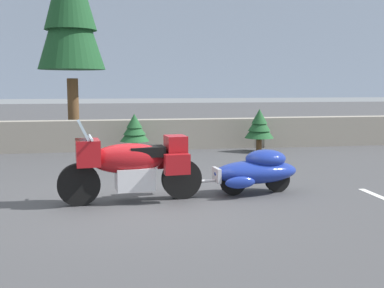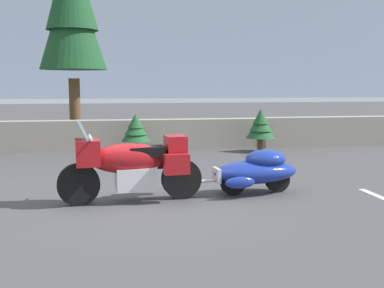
# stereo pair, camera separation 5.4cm
# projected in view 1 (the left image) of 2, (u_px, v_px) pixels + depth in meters

# --- Properties ---
(ground_plane) EXTENTS (80.00, 80.00, 0.00)m
(ground_plane) POSITION_uv_depth(u_px,v_px,m) (142.00, 202.00, 7.42)
(ground_plane) COLOR #424244
(stone_guard_wall) EXTENTS (24.00, 0.54, 0.89)m
(stone_guard_wall) POSITION_uv_depth(u_px,v_px,m) (134.00, 135.00, 13.36)
(stone_guard_wall) COLOR gray
(stone_guard_wall) RESTS_ON ground
(distant_ridgeline) EXTENTS (240.00, 80.00, 16.00)m
(distant_ridgeline) POSITION_uv_depth(u_px,v_px,m) (113.00, 56.00, 100.38)
(distant_ridgeline) COLOR #99A8BF
(distant_ridgeline) RESTS_ON ground
(touring_motorcycle) EXTENTS (2.31, 0.89, 1.33)m
(touring_motorcycle) POSITION_uv_depth(u_px,v_px,m) (131.00, 164.00, 7.38)
(touring_motorcycle) COLOR black
(touring_motorcycle) RESTS_ON ground
(car_shaped_trailer) EXTENTS (2.23, 0.87, 0.76)m
(car_shaped_trailer) POSITION_uv_depth(u_px,v_px,m) (256.00, 170.00, 7.99)
(car_shaped_trailer) COLOR black
(car_shaped_trailer) RESTS_ON ground
(pine_sapling_near) EXTENTS (0.81, 0.81, 1.20)m
(pine_sapling_near) POSITION_uv_depth(u_px,v_px,m) (259.00, 125.00, 12.94)
(pine_sapling_near) COLOR brown
(pine_sapling_near) RESTS_ON ground
(pine_sapling_farther) EXTENTS (0.79, 0.79, 1.09)m
(pine_sapling_farther) POSITION_uv_depth(u_px,v_px,m) (134.00, 129.00, 12.48)
(pine_sapling_farther) COLOR brown
(pine_sapling_farther) RESTS_ON ground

